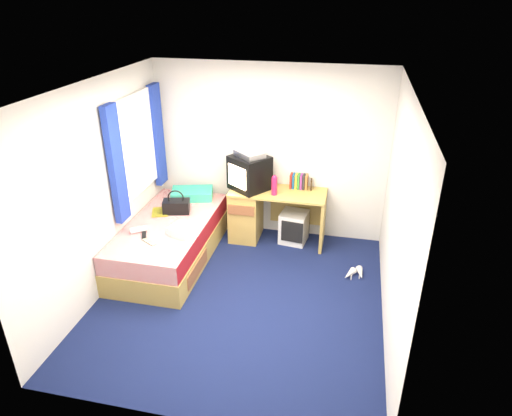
% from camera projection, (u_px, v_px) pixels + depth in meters
% --- Properties ---
extents(ground, '(3.40, 3.40, 0.00)m').
position_uv_depth(ground, '(240.00, 298.00, 5.28)').
color(ground, '#0C1438').
rests_on(ground, ground).
extents(room_shell, '(3.40, 3.40, 3.40)m').
position_uv_depth(room_shell, '(238.00, 182.00, 4.64)').
color(room_shell, white).
rests_on(room_shell, ground).
extents(bed, '(1.01, 2.00, 0.54)m').
position_uv_depth(bed, '(171.00, 240.00, 5.94)').
color(bed, tan).
rests_on(bed, ground).
extents(pillow, '(0.65, 0.50, 0.12)m').
position_uv_depth(pillow, '(192.00, 194.00, 6.46)').
color(pillow, '#1C7DB7').
rests_on(pillow, bed).
extents(desk, '(1.30, 0.55, 0.75)m').
position_uv_depth(desk, '(258.00, 212.00, 6.38)').
color(desk, tan).
rests_on(desk, ground).
extents(storage_cube, '(0.40, 0.40, 0.44)m').
position_uv_depth(storage_cube, '(294.00, 227.00, 6.37)').
color(storage_cube, silver).
rests_on(storage_cube, ground).
extents(crt_tv, '(0.63, 0.62, 0.46)m').
position_uv_depth(crt_tv, '(249.00, 173.00, 6.15)').
color(crt_tv, black).
rests_on(crt_tv, desk).
extents(vcr, '(0.47, 0.46, 0.07)m').
position_uv_depth(vcr, '(250.00, 154.00, 6.04)').
color(vcr, '#B9B9BB').
rests_on(vcr, crt_tv).
extents(book_row, '(0.24, 0.13, 0.20)m').
position_uv_depth(book_row, '(299.00, 181.00, 6.23)').
color(book_row, maroon).
rests_on(book_row, desk).
extents(picture_frame, '(0.03, 0.12, 0.14)m').
position_uv_depth(picture_frame, '(311.00, 184.00, 6.21)').
color(picture_frame, black).
rests_on(picture_frame, desk).
extents(pink_water_bottle, '(0.09, 0.09, 0.24)m').
position_uv_depth(pink_water_bottle, '(274.00, 186.00, 6.02)').
color(pink_water_bottle, '#D21D4D').
rests_on(pink_water_bottle, desk).
extents(aerosol_can, '(0.05, 0.05, 0.17)m').
position_uv_depth(aerosol_can, '(274.00, 182.00, 6.23)').
color(aerosol_can, silver).
rests_on(aerosol_can, desk).
extents(handbag, '(0.38, 0.27, 0.32)m').
position_uv_depth(handbag, '(176.00, 206.00, 6.02)').
color(handbag, black).
rests_on(handbag, bed).
extents(towel, '(0.37, 0.34, 0.10)m').
position_uv_depth(towel, '(183.00, 231.00, 5.51)').
color(towel, silver).
rests_on(towel, bed).
extents(magazine, '(0.29, 0.34, 0.01)m').
position_uv_depth(magazine, '(160.00, 212.00, 6.06)').
color(magazine, yellow).
rests_on(magazine, bed).
extents(water_bottle, '(0.21, 0.17, 0.07)m').
position_uv_depth(water_bottle, '(139.00, 230.00, 5.56)').
color(water_bottle, white).
rests_on(water_bottle, bed).
extents(colour_swatch_fan, '(0.22, 0.17, 0.01)m').
position_uv_depth(colour_swatch_fan, '(149.00, 242.00, 5.35)').
color(colour_swatch_fan, gold).
rests_on(colour_swatch_fan, bed).
extents(remote_control, '(0.11, 0.17, 0.02)m').
position_uv_depth(remote_control, '(144.00, 235.00, 5.49)').
color(remote_control, black).
rests_on(remote_control, bed).
extents(window_assembly, '(0.11, 1.42, 1.40)m').
position_uv_depth(window_assembly, '(137.00, 148.00, 5.75)').
color(window_assembly, silver).
rests_on(window_assembly, room_shell).
extents(white_heels, '(0.29, 0.28, 0.09)m').
position_uv_depth(white_heels, '(355.00, 274.00, 5.65)').
color(white_heels, silver).
rests_on(white_heels, ground).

